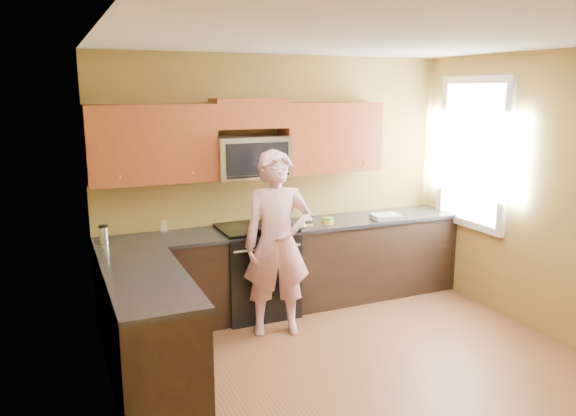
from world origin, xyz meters
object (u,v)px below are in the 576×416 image
frying_pan (266,232)px  stove (256,270)px  woman (277,244)px  travel_mug (104,244)px  microwave (251,177)px  butter_tub (328,224)px

frying_pan → stove: bearing=106.3°
woman → frying_pan: size_ratio=4.33×
stove → woman: size_ratio=0.53×
woman → travel_mug: bearing=173.8°
microwave → travel_mug: bearing=-176.4°
microwave → butter_tub: size_ratio=6.24×
frying_pan → travel_mug: 1.54m
stove → frying_pan: 0.54m
stove → microwave: (0.00, 0.12, 0.97)m
frying_pan → butter_tub: size_ratio=3.39×
frying_pan → butter_tub: 0.79m
butter_tub → travel_mug: travel_mug is taller
stove → butter_tub: butter_tub is taller
microwave → travel_mug: (-1.50, -0.09, -0.53)m
stove → microwave: size_ratio=1.25×
woman → travel_mug: woman is taller
microwave → woman: 0.86m
travel_mug → woman: bearing=-20.1°
stove → travel_mug: (-1.50, 0.03, 0.44)m
stove → butter_tub: size_ratio=7.80×
woman → frying_pan: bearing=105.6°
woman → frying_pan: 0.28m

